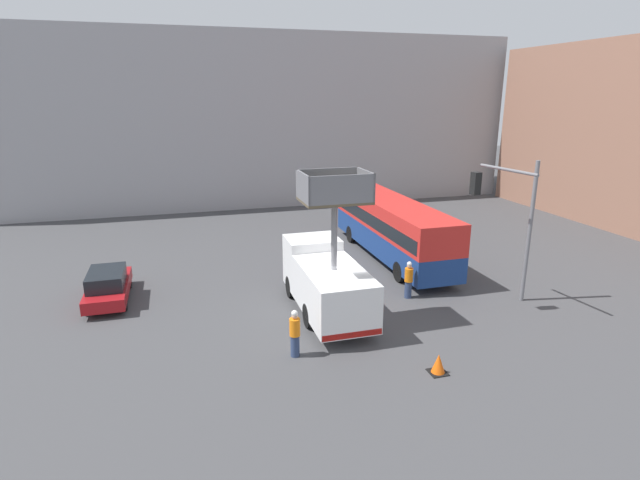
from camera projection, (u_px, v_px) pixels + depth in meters
ground_plane at (340, 315)px, 21.02m from camera, size 120.00×120.00×0.00m
building_backdrop_far at (246, 119)px, 43.26m from camera, size 44.00×10.00×13.66m
utility_truck at (326, 278)px, 20.81m from camera, size 2.53×6.45×6.21m
city_bus at (392, 225)px, 27.89m from camera, size 2.55×11.59×3.29m
traffic_light_pole at (512, 211)px, 20.96m from camera, size 3.42×3.17×6.31m
road_worker_near_truck at (295, 334)px, 17.53m from camera, size 0.38×0.38×1.77m
road_worker_directing at (409, 280)px, 22.62m from camera, size 0.38×0.38×1.74m
traffic_cone_near_truck at (438, 364)px, 16.61m from camera, size 0.60×0.60×0.68m
parked_car_curbside at (108, 285)px, 22.30m from camera, size 1.70×4.35×1.47m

